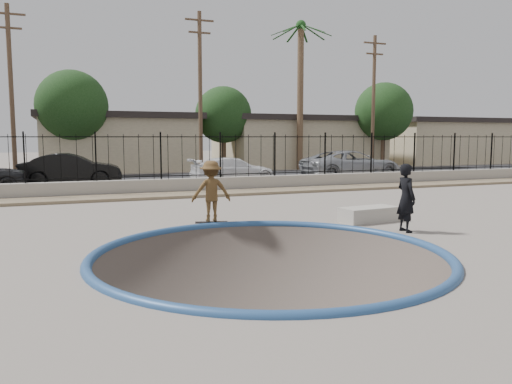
{
  "coord_description": "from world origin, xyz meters",
  "views": [
    {
      "loc": [
        -3.73,
        -9.81,
        2.3
      ],
      "look_at": [
        0.88,
        2.0,
        0.89
      ],
      "focal_mm": 35.0,
      "sensor_mm": 36.0,
      "label": 1
    }
  ],
  "objects_px": {
    "car_c": "(233,170)",
    "car_b": "(71,169)",
    "skater": "(211,195)",
    "car_d": "(351,165)",
    "videographer": "(406,198)",
    "skateboard": "(211,222)",
    "concrete_ledge": "(369,214)"
  },
  "relations": [
    {
      "from": "car_c",
      "to": "car_b",
      "type": "bearing_deg",
      "value": 75.6
    },
    {
      "from": "skater",
      "to": "car_d",
      "type": "distance_m",
      "value": 15.54
    },
    {
      "from": "skater",
      "to": "videographer",
      "type": "bearing_deg",
      "value": 154.71
    },
    {
      "from": "skater",
      "to": "skateboard",
      "type": "height_order",
      "value": "skater"
    },
    {
      "from": "car_b",
      "to": "concrete_ledge",
      "type": "bearing_deg",
      "value": -145.84
    },
    {
      "from": "car_c",
      "to": "skater",
      "type": "bearing_deg",
      "value": 154.95
    },
    {
      "from": "skater",
      "to": "concrete_ledge",
      "type": "relative_size",
      "value": 0.99
    },
    {
      "from": "skater",
      "to": "car_c",
      "type": "bearing_deg",
      "value": -103.86
    },
    {
      "from": "car_d",
      "to": "skateboard",
      "type": "bearing_deg",
      "value": 133.65
    },
    {
      "from": "car_b",
      "to": "car_c",
      "type": "height_order",
      "value": "car_b"
    },
    {
      "from": "videographer",
      "to": "car_c",
      "type": "relative_size",
      "value": 0.39
    },
    {
      "from": "videographer",
      "to": "car_b",
      "type": "distance_m",
      "value": 16.68
    },
    {
      "from": "skater",
      "to": "car_d",
      "type": "xyz_separation_m",
      "value": [
        11.09,
        10.89,
        0.01
      ]
    },
    {
      "from": "car_d",
      "to": "skater",
      "type": "bearing_deg",
      "value": 133.65
    },
    {
      "from": "concrete_ledge",
      "to": "car_d",
      "type": "distance_m",
      "value": 13.89
    },
    {
      "from": "car_d",
      "to": "car_c",
      "type": "bearing_deg",
      "value": 89.27
    },
    {
      "from": "skater",
      "to": "skateboard",
      "type": "distance_m",
      "value": 0.73
    },
    {
      "from": "skater",
      "to": "concrete_ledge",
      "type": "bearing_deg",
      "value": 172.49
    },
    {
      "from": "skater",
      "to": "skateboard",
      "type": "bearing_deg",
      "value": -84.11
    },
    {
      "from": "skater",
      "to": "car_b",
      "type": "distance_m",
      "value": 12.73
    },
    {
      "from": "concrete_ledge",
      "to": "car_d",
      "type": "relative_size",
      "value": 0.29
    },
    {
      "from": "skater",
      "to": "skateboard",
      "type": "xyz_separation_m",
      "value": [
        0.0,
        0.0,
        -0.73
      ]
    },
    {
      "from": "skateboard",
      "to": "car_b",
      "type": "bearing_deg",
      "value": 118.47
    },
    {
      "from": "skateboard",
      "to": "car_d",
      "type": "relative_size",
      "value": 0.16
    },
    {
      "from": "concrete_ledge",
      "to": "skateboard",
      "type": "bearing_deg",
      "value": 164.82
    },
    {
      "from": "videographer",
      "to": "car_d",
      "type": "relative_size",
      "value": 0.3
    },
    {
      "from": "skateboard",
      "to": "concrete_ledge",
      "type": "xyz_separation_m",
      "value": [
        4.12,
        -1.12,
        0.14
      ]
    },
    {
      "from": "videographer",
      "to": "concrete_ledge",
      "type": "bearing_deg",
      "value": 3.15
    },
    {
      "from": "skateboard",
      "to": "skater",
      "type": "bearing_deg",
      "value": -77.91
    },
    {
      "from": "skateboard",
      "to": "concrete_ledge",
      "type": "bearing_deg",
      "value": -1.3
    },
    {
      "from": "skateboard",
      "to": "videographer",
      "type": "distance_m",
      "value": 4.97
    },
    {
      "from": "skateboard",
      "to": "car_c",
      "type": "height_order",
      "value": "car_c"
    }
  ]
}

